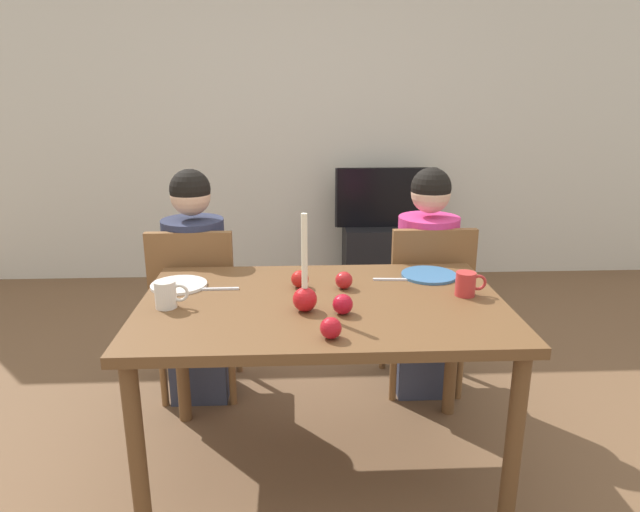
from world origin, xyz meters
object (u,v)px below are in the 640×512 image
(dining_table, at_px, (322,321))
(plate_left, at_px, (179,285))
(chair_right, at_px, (426,299))
(tv_stand, at_px, (384,255))
(apple_by_left_plate, at_px, (300,279))
(apple_by_right_mug, at_px, (331,328))
(candle_centerpiece, at_px, (305,292))
(mug_left, at_px, (167,294))
(mug_right, at_px, (466,284))
(chair_left, at_px, (196,303))
(tv, at_px, (386,197))
(person_right_child, at_px, (426,286))
(plate_right, at_px, (429,275))
(apple_near_candle, at_px, (344,280))
(apple_far_edge, at_px, (343,304))
(person_left_child, at_px, (197,290))

(dining_table, bearing_deg, plate_left, 161.88)
(chair_right, bearing_deg, tv_stand, 88.13)
(plate_left, height_order, apple_by_left_plate, apple_by_left_plate)
(tv_stand, bearing_deg, apple_by_right_mug, -102.84)
(candle_centerpiece, bearing_deg, mug_left, 173.50)
(candle_centerpiece, relative_size, mug_right, 2.96)
(chair_left, height_order, apple_by_left_plate, chair_left)
(mug_right, bearing_deg, apple_by_left_plate, 169.34)
(apple_by_right_mug, bearing_deg, tv, 77.16)
(dining_table, bearing_deg, person_right_child, 49.00)
(person_right_child, distance_m, mug_left, 1.35)
(chair_right, bearing_deg, mug_left, -150.29)
(apple_by_left_plate, bearing_deg, mug_right, -10.66)
(candle_centerpiece, bearing_deg, mug_right, 11.74)
(dining_table, relative_size, plate_left, 6.10)
(person_right_child, distance_m, apple_by_left_plate, 0.83)
(plate_right, bearing_deg, mug_left, -163.61)
(chair_right, xyz_separation_m, mug_right, (0.01, -0.57, 0.29))
(apple_near_candle, height_order, apple_by_left_plate, apple_by_left_plate)
(candle_centerpiece, relative_size, apple_by_right_mug, 5.06)
(plate_left, bearing_deg, chair_left, 91.43)
(apple_by_left_plate, height_order, apple_by_right_mug, same)
(apple_by_left_plate, relative_size, apple_far_edge, 0.96)
(mug_right, distance_m, apple_by_left_plate, 0.66)
(person_left_child, height_order, person_right_child, same)
(chair_left, xyz_separation_m, apple_near_candle, (0.69, -0.47, 0.27))
(dining_table, relative_size, candle_centerpiece, 3.82)
(apple_by_left_plate, xyz_separation_m, apple_far_edge, (0.15, -0.29, 0.00))
(tv_stand, bearing_deg, mug_left, -116.99)
(person_left_child, xyz_separation_m, mug_left, (0.01, -0.68, 0.23))
(mug_right, bearing_deg, dining_table, -176.69)
(chair_left, bearing_deg, person_left_child, 90.00)
(person_left_child, height_order, tv_stand, person_left_child)
(plate_right, xyz_separation_m, apple_near_candle, (-0.38, -0.14, 0.03))
(dining_table, relative_size, plate_right, 5.87)
(tv, bearing_deg, dining_table, -104.89)
(apple_far_edge, bearing_deg, apple_by_right_mug, -105.37)
(dining_table, bearing_deg, mug_right, 3.31)
(person_right_child, bearing_deg, person_left_child, 180.00)
(chair_right, relative_size, plate_left, 3.92)
(chair_right, height_order, apple_near_candle, chair_right)
(mug_left, bearing_deg, dining_table, 4.08)
(dining_table, xyz_separation_m, chair_right, (0.56, 0.61, -0.15))
(person_left_child, relative_size, tv, 1.48)
(chair_right, xyz_separation_m, apple_far_edge, (-0.49, -0.74, 0.28))
(chair_right, xyz_separation_m, apple_by_left_plate, (-0.64, -0.45, 0.27))
(apple_by_right_mug, bearing_deg, chair_left, 122.50)
(tv_stand, bearing_deg, person_right_child, -91.91)
(mug_right, relative_size, apple_far_edge, 1.65)
(mug_right, bearing_deg, apple_by_right_mug, -146.26)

